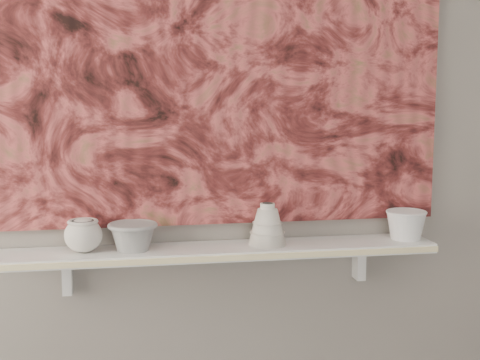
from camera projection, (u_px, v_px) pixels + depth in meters
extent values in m
plane|color=gray|center=(217.00, 114.00, 2.18)|extent=(3.60, 0.00, 3.60)
cube|color=white|center=(221.00, 251.00, 2.15)|extent=(1.40, 0.18, 0.03)
cube|color=#F4E3A3|center=(226.00, 258.00, 2.06)|extent=(1.40, 0.01, 0.02)
cube|color=white|center=(67.00, 275.00, 2.14)|extent=(0.03, 0.06, 0.12)
cube|color=white|center=(359.00, 262.00, 2.30)|extent=(0.03, 0.06, 0.12)
cube|color=maroon|center=(217.00, 55.00, 2.14)|extent=(1.50, 0.02, 1.10)
cube|color=black|center=(350.00, 149.00, 2.25)|extent=(0.09, 0.00, 0.08)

